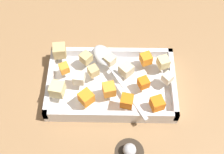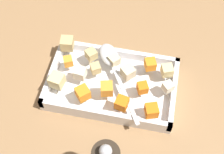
% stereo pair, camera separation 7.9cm
% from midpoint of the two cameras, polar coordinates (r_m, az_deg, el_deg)
% --- Properties ---
extents(ground_plane, '(4.00, 4.00, 0.00)m').
position_cam_midpoint_polar(ground_plane, '(0.82, -2.18, -3.18)').
color(ground_plane, '#936D47').
extents(baking_dish, '(0.33, 0.20, 0.04)m').
position_cam_midpoint_polar(baking_dish, '(0.82, -2.74, -1.69)').
color(baking_dish, silver).
rests_on(baking_dish, ground_plane).
extents(carrot_chunk_corner_sw, '(0.03, 0.03, 0.03)m').
position_cam_midpoint_polar(carrot_chunk_corner_sw, '(0.75, -0.18, -4.64)').
color(carrot_chunk_corner_sw, orange).
rests_on(carrot_chunk_corner_sw, baking_dish).
extents(carrot_chunk_near_left, '(0.04, 0.04, 0.03)m').
position_cam_midpoint_polar(carrot_chunk_near_left, '(0.75, 5.36, -5.05)').
color(carrot_chunk_near_left, orange).
rests_on(carrot_chunk_near_left, baking_dish).
extents(carrot_chunk_mid_left, '(0.04, 0.04, 0.03)m').
position_cam_midpoint_polar(carrot_chunk_mid_left, '(0.76, -3.39, -2.48)').
color(carrot_chunk_mid_left, orange).
rests_on(carrot_chunk_mid_left, baking_dish).
extents(carrot_chunk_heap_top, '(0.04, 0.04, 0.03)m').
position_cam_midpoint_polar(carrot_chunk_heap_top, '(0.76, -7.58, -3.97)').
color(carrot_chunk_heap_top, orange).
rests_on(carrot_chunk_heap_top, baking_dish).
extents(carrot_chunk_center, '(0.03, 0.03, 0.03)m').
position_cam_midpoint_polar(carrot_chunk_center, '(0.82, 3.57, 3.14)').
color(carrot_chunk_center, orange).
rests_on(carrot_chunk_center, baking_dish).
extents(carrot_chunk_corner_se, '(0.03, 0.03, 0.02)m').
position_cam_midpoint_polar(carrot_chunk_corner_se, '(0.82, -11.33, 1.37)').
color(carrot_chunk_corner_se, orange).
rests_on(carrot_chunk_corner_se, baking_dish).
extents(carrot_chunk_mid_right, '(0.03, 0.03, 0.02)m').
position_cam_midpoint_polar(carrot_chunk_mid_right, '(0.78, 2.98, -1.05)').
color(carrot_chunk_mid_right, orange).
rests_on(carrot_chunk_mid_right, baking_dish).
extents(potato_chunk_corner_ne, '(0.03, 0.03, 0.02)m').
position_cam_midpoint_polar(potato_chunk_corner_ne, '(0.80, -6.13, 0.90)').
color(potato_chunk_corner_ne, tan).
rests_on(potato_chunk_corner_ne, baking_dish).
extents(potato_chunk_far_left, '(0.04, 0.04, 0.03)m').
position_cam_midpoint_polar(potato_chunk_far_left, '(0.82, -7.39, 3.28)').
color(potato_chunk_far_left, tan).
rests_on(potato_chunk_far_left, baking_dish).
extents(potato_chunk_front_center, '(0.04, 0.04, 0.03)m').
position_cam_midpoint_polar(potato_chunk_front_center, '(0.84, -12.08, 4.51)').
color(potato_chunk_front_center, tan).
rests_on(potato_chunk_front_center, baking_dish).
extents(potato_chunk_heap_side, '(0.04, 0.04, 0.03)m').
position_cam_midpoint_polar(potato_chunk_heap_side, '(0.78, -12.68, -2.40)').
color(potato_chunk_heap_side, '#E0CC89').
rests_on(potato_chunk_heap_side, baking_dish).
extents(potato_chunk_back_center, '(0.04, 0.04, 0.03)m').
position_cam_midpoint_polar(potato_chunk_back_center, '(0.79, -0.13, 1.15)').
color(potato_chunk_back_center, beige).
rests_on(potato_chunk_back_center, baking_dish).
extents(potato_chunk_near_right, '(0.04, 0.04, 0.03)m').
position_cam_midpoint_polar(potato_chunk_near_right, '(0.81, 6.72, 2.48)').
color(potato_chunk_near_right, '#E0CC89').
rests_on(potato_chunk_near_right, baking_dish).
extents(potato_chunk_near_spoon, '(0.04, 0.04, 0.03)m').
position_cam_midpoint_polar(potato_chunk_near_spoon, '(0.81, -3.05, 2.89)').
color(potato_chunk_near_spoon, beige).
rests_on(potato_chunk_near_spoon, baking_dish).
extents(parsnip_chunk_far_right, '(0.03, 0.03, 0.02)m').
position_cam_midpoint_polar(parsnip_chunk_far_right, '(0.79, 7.41, -0.37)').
color(parsnip_chunk_far_right, beige).
rests_on(parsnip_chunk_far_right, baking_dish).
extents(parsnip_chunk_corner_nw, '(0.03, 0.03, 0.03)m').
position_cam_midpoint_polar(parsnip_chunk_corner_nw, '(0.79, -8.77, -0.42)').
color(parsnip_chunk_corner_nw, silver).
rests_on(parsnip_chunk_corner_nw, baking_dish).
extents(serving_spoon, '(0.15, 0.23, 0.02)m').
position_cam_midpoint_polar(serving_spoon, '(0.82, -3.74, 3.04)').
color(serving_spoon, silver).
rests_on(serving_spoon, baking_dish).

